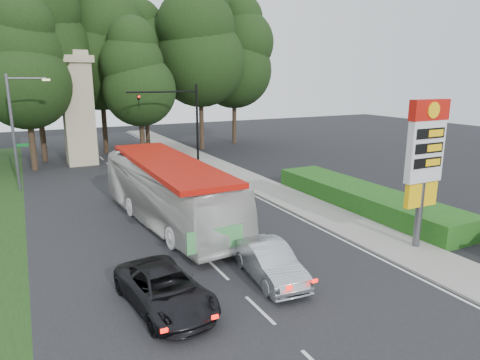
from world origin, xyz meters
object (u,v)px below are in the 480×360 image
traffic_signal_mast (183,115)px  transit_bus (169,193)px  streetlight_signs (16,127)px  monument (78,108)px  gas_station_pylon (425,154)px  suv_charcoal (165,289)px  sedan_silver (269,262)px

traffic_signal_mast → transit_bus: (-5.64, -13.50, -2.92)m
streetlight_signs → monument: (4.99, 7.99, 0.67)m
gas_station_pylon → monument: (-11.20, 28.01, 0.66)m
gas_station_pylon → suv_charcoal: bearing=179.0°
traffic_signal_mast → suv_charcoal: 23.73m
streetlight_signs → sedan_silver: 21.68m
monument → sedan_silver: monument is taller
sedan_silver → suv_charcoal: sedan_silver is taller
traffic_signal_mast → monument: (-7.68, 6.00, 0.43)m
gas_station_pylon → suv_charcoal: size_ratio=1.40×
traffic_signal_mast → sedan_silver: 22.35m
streetlight_signs → suv_charcoal: 20.59m
traffic_signal_mast → sedan_silver: size_ratio=1.64×
traffic_signal_mast → monument: monument is taller
gas_station_pylon → sedan_silver: bearing=176.9°
transit_bus → sedan_silver: bearing=-85.5°
sedan_silver → suv_charcoal: size_ratio=0.90×
streetlight_signs → monument: 9.44m
monument → streetlight_signs: bearing=-122.0°
gas_station_pylon → traffic_signal_mast: (-3.52, 22.00, 0.22)m
monument → suv_charcoal: size_ratio=2.06×
streetlight_signs → sedan_silver: streetlight_signs is taller
gas_station_pylon → streetlight_signs: size_ratio=0.86×
transit_bus → suv_charcoal: bearing=-114.6°
sedan_silver → suv_charcoal: (-4.30, -0.21, -0.04)m
gas_station_pylon → sedan_silver: gas_station_pylon is taller
streetlight_signs → sedan_silver: bearing=-66.6°
traffic_signal_mast → suv_charcoal: (-8.48, -21.80, -3.99)m
streetlight_signs → sedan_silver: (8.49, -19.60, -3.72)m
gas_station_pylon → monument: size_ratio=0.68×
traffic_signal_mast → streetlight_signs: size_ratio=0.90×
gas_station_pylon → streetlight_signs: bearing=129.0°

